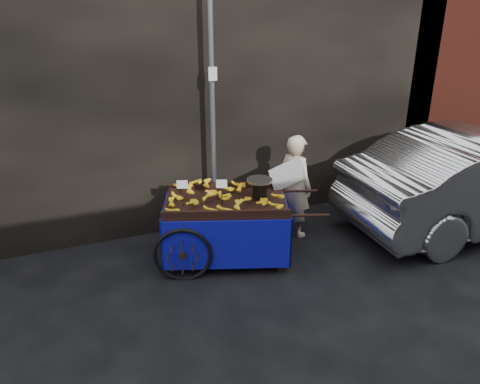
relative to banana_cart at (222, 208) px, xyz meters
name	(u,v)px	position (x,y,z in m)	size (l,w,h in m)	color
ground	(226,279)	(-0.15, -0.54, -0.75)	(80.00, 80.00, 0.00)	black
building_wall	(191,55)	(0.24, 2.06, 1.75)	(13.50, 2.00, 5.00)	black
street_pole	(212,102)	(0.15, 0.76, 1.25)	(0.12, 0.10, 4.00)	slate
banana_cart	(222,208)	(0.00, 0.00, 0.00)	(2.44, 1.68, 1.22)	black
vendor	(295,186)	(1.25, 0.27, 0.03)	(0.80, 0.66, 1.56)	beige
plastic_bag	(281,246)	(0.81, -0.21, -0.64)	(0.26, 0.21, 0.23)	#1758B3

